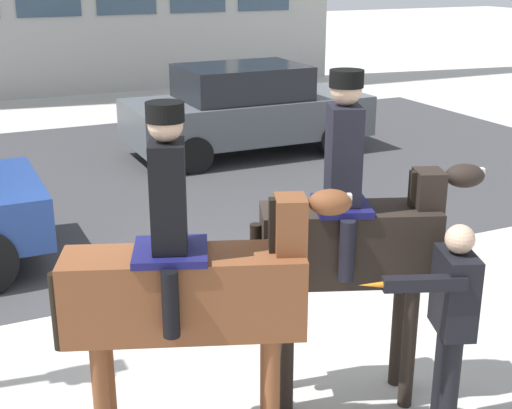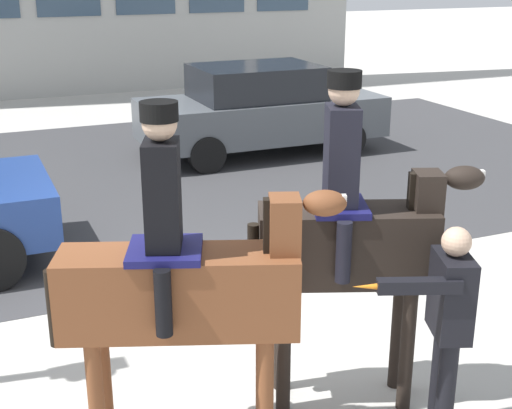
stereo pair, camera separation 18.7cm
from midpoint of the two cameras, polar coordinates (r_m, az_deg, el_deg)
ground_plane at (r=7.20m, az=-5.99°, el=-8.55°), size 80.00×80.00×0.00m
road_surface at (r=11.49m, az=-13.85°, el=1.58°), size 18.04×8.50×0.01m
mounted_horse_lead at (r=4.76m, az=-6.50°, el=-6.27°), size 1.89×0.97×2.49m
mounted_horse_companion at (r=5.32m, az=6.73°, el=-2.51°), size 1.64×0.89×2.60m
pedestrian_bystander at (r=5.12m, az=14.28°, el=-8.76°), size 0.91×0.45×1.65m
street_car_far_lane at (r=12.85m, az=-1.22°, el=7.63°), size 4.30×1.86×1.59m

